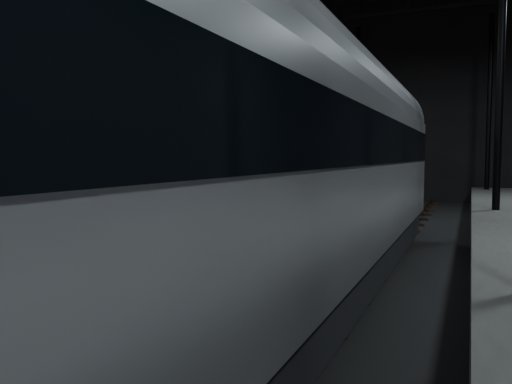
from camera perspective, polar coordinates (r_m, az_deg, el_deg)
The scene contains 6 objects.
ground at distance 12.53m, azimuth 9.22°, elevation -9.45°, with size 44.00×44.00×0.00m, color black.
platform_left at distance 15.96m, azimuth -17.96°, elevation -4.84°, with size 9.00×43.80×1.00m, color #545451.
tactile_strip at distance 13.48m, azimuth -4.28°, elevation -4.10°, with size 0.50×43.80×0.01m, color #8F641A.
track at distance 12.51m, azimuth 9.22°, elevation -9.15°, with size 2.40×43.00×0.24m.
train at distance 8.90m, azimuth 4.03°, elevation 4.37°, with size 2.98×19.91×5.32m.
woman at distance 14.76m, azimuth -3.92°, elevation -0.48°, with size 0.55×0.36×1.50m, color tan.
Camera 1 is at (2.95, -11.82, 2.93)m, focal length 35.00 mm.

